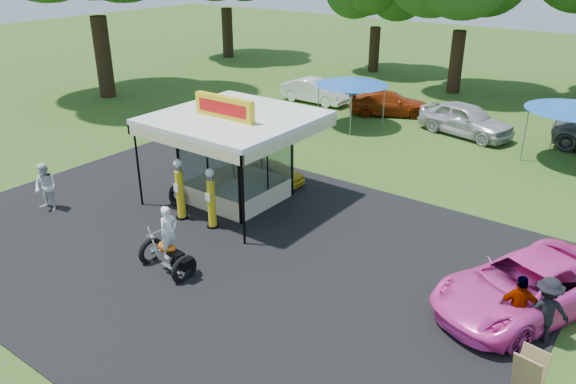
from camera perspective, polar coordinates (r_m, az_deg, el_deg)
name	(u,v)px	position (r m, az deg, el deg)	size (l,w,h in m)	color
ground	(178,271)	(17.48, -11.08, -7.89)	(120.00, 120.00, 0.00)	#34531A
asphalt_apron	(223,245)	(18.66, -6.61, -5.33)	(20.00, 14.00, 0.04)	black
gas_station_kiosk	(236,156)	(21.16, -5.32, 3.62)	(5.40, 5.40, 4.18)	white
gas_pump_left	(180,191)	(20.15, -10.92, 0.12)	(0.43, 0.43, 2.31)	black
gas_pump_right	(211,200)	(19.35, -7.79, -0.82)	(0.41, 0.41, 2.22)	black
motorcycle	(169,246)	(17.03, -12.03, -5.43)	(1.96, 1.06, 2.29)	black
spare_tires	(176,195)	(21.62, -11.31, -0.34)	(0.91, 0.56, 0.78)	black
a_frame_sign	(529,374)	(13.79, 23.27, -16.61)	(0.65, 0.63, 1.10)	#593819
kiosk_car	(272,171)	(23.20, -1.59, 2.13)	(1.13, 2.82, 0.96)	yellow
pink_sedan	(526,286)	(16.36, 23.03, -8.81)	(2.52, 5.47, 1.52)	#FB44BC
spectator_west	(46,187)	(22.38, -23.39, 0.45)	(0.89, 0.70, 1.84)	white
spectator_east_a	(546,311)	(15.30, 24.71, -10.90)	(1.17, 0.67, 1.81)	black
spectator_east_b	(519,308)	(15.12, 22.37, -10.89)	(1.06, 0.44, 1.81)	gray
bg_car_a	(315,91)	(35.41, 2.79, 10.20)	(1.52, 4.36, 1.44)	white
bg_car_b	(389,103)	(33.25, 10.26, 8.87)	(1.89, 4.64, 1.35)	#A0320C
bg_car_c	(466,119)	(30.41, 17.61, 7.04)	(1.98, 4.92, 1.68)	#B6B5BA
tent_west	(352,81)	(30.44, 6.51, 11.14)	(3.86, 3.86, 2.70)	gray
tent_east	(575,106)	(27.72, 27.15, 7.82)	(4.16, 4.16, 2.91)	gray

